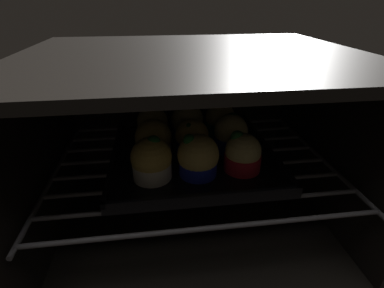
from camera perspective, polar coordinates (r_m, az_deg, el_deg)
The scene contains 12 objects.
oven_cavity at distance 60.62cm, azimuth -0.36°, elevation 1.21°, with size 59.00×47.00×37.00cm.
oven_rack at distance 58.57cm, azimuth 0.18°, elevation -3.61°, with size 54.80×42.00×0.80cm.
baking_tray at distance 59.22cm, azimuth 0.00°, elevation -2.01°, with size 32.27×32.27×2.20cm.
muffin_row0_col0 at distance 49.68cm, azimuth -8.12°, elevation -3.25°, with size 7.16×7.16×8.11cm.
muffin_row0_col1 at distance 50.21cm, azimuth 1.21°, elevation -2.70°, with size 7.42×7.42×8.07cm.
muffin_row0_col2 at distance 52.56cm, azimuth 10.11°, elevation -1.99°, with size 6.82×6.82×7.55cm.
muffin_row1_col0 at distance 56.67cm, azimuth -7.72°, elevation 0.78°, with size 7.27×7.27×7.71cm.
muffin_row1_col1 at distance 57.53cm, azimuth -0.10°, elevation 1.12°, with size 6.85×6.85×7.16cm.
muffin_row1_col2 at distance 58.95cm, azimuth 7.80°, elevation 2.02°, with size 6.88×6.88×7.88cm.
muffin_row2_col0 at distance 64.47cm, azimuth -7.93°, elevation 3.97°, with size 6.86×6.86×7.25cm.
muffin_row2_col1 at distance 64.98cm, azimuth -1.23°, elevation 4.47°, with size 7.42×7.42×7.44cm.
muffin_row2_col2 at distance 66.01cm, azimuth 5.67°, elevation 4.79°, with size 6.82×6.82×7.45cm.
Camera 1 is at (-6.82, -27.65, 43.91)cm, focal length 26.56 mm.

